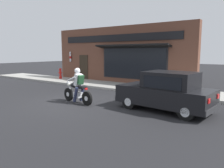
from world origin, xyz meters
TOP-DOWN VIEW (x-y plane):
  - ground_plane at (0.00, 0.00)m, footprint 80.00×80.00m
  - sidewalk_curb at (4.96, 3.00)m, footprint 2.60×22.00m
  - storefront_building at (6.49, 1.85)m, footprint 1.25×11.63m
  - motorcycle_with_rider at (0.06, -0.26)m, footprint 0.65×2.01m
  - car_hatchback at (1.12, -4.06)m, footprint 1.97×3.91m
  - fire_hydrant at (5.26, 6.84)m, footprint 0.36×0.24m

SIDE VIEW (x-z plane):
  - ground_plane at x=0.00m, z-range 0.00..0.00m
  - sidewalk_curb at x=4.96m, z-range 0.00..0.14m
  - fire_hydrant at x=5.26m, z-range 0.13..1.01m
  - motorcycle_with_rider at x=0.06m, z-range -0.13..1.49m
  - car_hatchback at x=1.12m, z-range -0.02..1.55m
  - storefront_building at x=6.49m, z-range 0.01..4.21m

